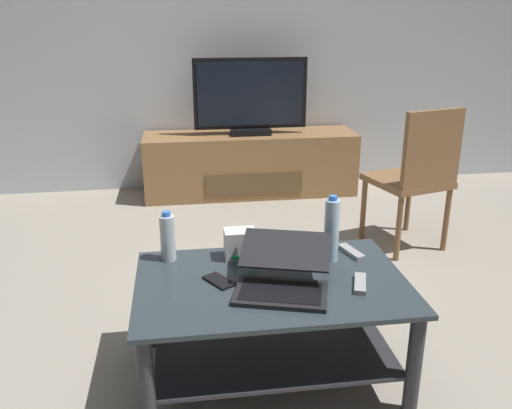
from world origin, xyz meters
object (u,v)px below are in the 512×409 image
at_px(tv_remote, 351,252).
at_px(laptop, 283,275).
at_px(television, 250,98).
at_px(water_bottle_far, 168,237).
at_px(coffee_table, 271,311).
at_px(cell_phone, 219,281).
at_px(dining_chair, 417,173).
at_px(media_cabinet, 250,164).
at_px(water_bottle_near, 332,230).
at_px(soundbar_remote, 360,284).
at_px(router_box, 240,244).

bearing_deg(tv_remote, laptop, -159.69).
distance_m(television, water_bottle_far, 2.32).
bearing_deg(coffee_table, cell_phone, 175.48).
bearing_deg(dining_chair, media_cabinet, 123.92).
xyz_separation_m(water_bottle_near, cell_phone, (-0.50, -0.14, -0.14)).
bearing_deg(media_cabinet, soundbar_remote, -87.92).
relative_size(television, cell_phone, 6.62).
bearing_deg(cell_phone, dining_chair, 8.25).
bearing_deg(cell_phone, coffee_table, -36.94).
distance_m(media_cabinet, soundbar_remote, 2.60).
bearing_deg(water_bottle_near, router_box, 167.57).
distance_m(media_cabinet, television, 0.56).
xyz_separation_m(television, cell_phone, (-0.46, -2.45, -0.36)).
bearing_deg(media_cabinet, tv_remote, -86.22).
height_order(coffee_table, dining_chair, dining_chair).
height_order(media_cabinet, dining_chair, dining_chair).
bearing_deg(water_bottle_far, dining_chair, 30.53).
bearing_deg(soundbar_remote, water_bottle_far, 173.85).
height_order(water_bottle_far, soundbar_remote, water_bottle_far).
xyz_separation_m(media_cabinet, cell_phone, (-0.46, -2.47, 0.20)).
distance_m(router_box, soundbar_remote, 0.56).
distance_m(router_box, cell_phone, 0.25).
bearing_deg(laptop, tv_remote, 36.33).
xyz_separation_m(router_box, water_bottle_near, (0.39, -0.09, 0.08)).
distance_m(coffee_table, dining_chair, 1.64).
bearing_deg(tv_remote, coffee_table, -169.25).
bearing_deg(soundbar_remote, television, 111.16).
bearing_deg(router_box, dining_chair, 37.11).
xyz_separation_m(router_box, cell_phone, (-0.11, -0.22, -0.06)).
bearing_deg(dining_chair, television, 124.36).
relative_size(laptop, router_box, 3.37).
relative_size(television, soundbar_remote, 5.80).
xyz_separation_m(dining_chair, cell_phone, (-1.34, -1.16, -0.06)).
bearing_deg(cell_phone, media_cabinet, 47.10).
bearing_deg(tv_remote, dining_chair, 36.84).
bearing_deg(cell_phone, water_bottle_far, 97.29).
relative_size(dining_chair, cell_phone, 6.71).
distance_m(dining_chair, laptop, 1.66).
bearing_deg(dining_chair, tv_remote, -127.14).
relative_size(dining_chair, water_bottle_near, 3.16).
height_order(laptop, tv_remote, laptop).
relative_size(dining_chair, tv_remote, 5.87).
bearing_deg(router_box, cell_phone, -116.50).
height_order(dining_chair, water_bottle_far, dining_chair).
bearing_deg(water_bottle_far, router_box, -3.98).
bearing_deg(laptop, soundbar_remote, -5.18).
relative_size(water_bottle_near, soundbar_remote, 1.86).
xyz_separation_m(dining_chair, water_bottle_far, (-1.55, -0.91, 0.04)).
xyz_separation_m(laptop, router_box, (-0.13, 0.31, 0.01)).
relative_size(router_box, water_bottle_near, 0.46).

